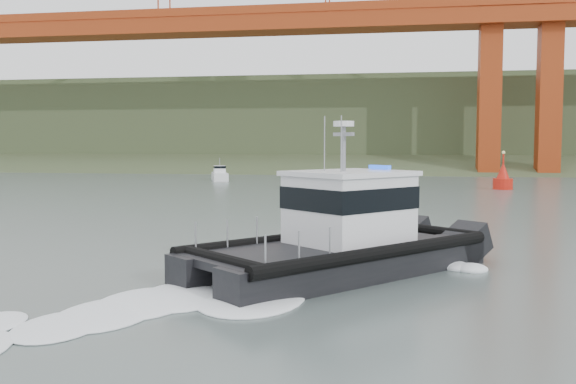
{
  "coord_description": "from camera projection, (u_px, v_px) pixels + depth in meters",
  "views": [
    {
      "loc": [
        5.63,
        -19.69,
        4.66
      ],
      "look_at": [
        0.6,
        9.17,
        2.4
      ],
      "focal_mm": 40.0,
      "sensor_mm": 36.0,
      "label": 1
    }
  ],
  "objects": [
    {
      "name": "motorboat",
      "position": [
        220.0,
        175.0,
        79.04
      ],
      "size": [
        3.41,
        5.48,
        2.86
      ],
      "rotation": [
        0.0,
        0.0,
        0.35
      ],
      "color": "silver",
      "rests_on": "ground"
    },
    {
      "name": "patrol_boat",
      "position": [
        342.0,
        234.0,
        22.81
      ],
      "size": [
        10.71,
        11.5,
        5.61
      ],
      "rotation": [
        0.0,
        0.0,
        -0.71
      ],
      "color": "black",
      "rests_on": "ground"
    },
    {
      "name": "headlands",
      "position": [
        374.0,
        132.0,
        143.39
      ],
      "size": [
        500.0,
        105.36,
        27.12
      ],
      "color": "#3C4D2C",
      "rests_on": "ground"
    },
    {
      "name": "nav_buoy",
      "position": [
        503.0,
        179.0,
        64.0
      ],
      "size": [
        1.95,
        1.95,
        4.06
      ],
      "color": "red",
      "rests_on": "ground"
    },
    {
      "name": "ground",
      "position": [
        221.0,
        287.0,
        20.66
      ],
      "size": [
        400.0,
        400.0,
        0.0
      ],
      "primitive_type": "plane",
      "color": "#465350",
      "rests_on": "ground"
    }
  ]
}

